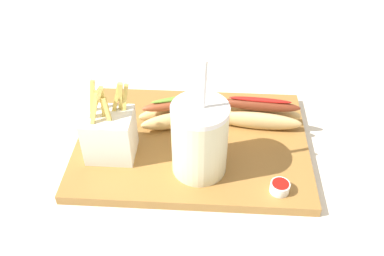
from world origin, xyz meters
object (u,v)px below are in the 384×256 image
at_px(soda_cup, 200,139).
at_px(hot_dog_1, 258,114).
at_px(ketchup_cup_1, 119,110).
at_px(ketchup_cup_2, 280,187).
at_px(hot_dog_2, 181,112).
at_px(fries_basket, 110,134).

xyz_separation_m(soda_cup, hot_dog_1, (0.12, 0.13, -0.05)).
height_order(ketchup_cup_1, ketchup_cup_2, same).
distance_m(hot_dog_1, hot_dog_2, 0.16).
xyz_separation_m(hot_dog_1, ketchup_cup_1, (-0.29, 0.02, -0.02)).
height_order(hot_dog_2, ketchup_cup_2, hot_dog_2).
distance_m(soda_cup, fries_basket, 0.17).
xyz_separation_m(hot_dog_1, hot_dog_2, (-0.16, -0.00, 0.00)).
distance_m(soda_cup, ketchup_cup_1, 0.24).
bearing_deg(ketchup_cup_2, hot_dog_2, 136.49).
relative_size(soda_cup, ketchup_cup_2, 6.74).
bearing_deg(soda_cup, hot_dog_2, 108.62).
bearing_deg(soda_cup, ketchup_cup_1, 140.16).
relative_size(ketchup_cup_1, ketchup_cup_2, 0.96).
distance_m(ketchup_cup_1, ketchup_cup_2, 0.38).
bearing_deg(ketchup_cup_2, hot_dog_1, 98.88).
bearing_deg(fries_basket, hot_dog_1, 19.99).
relative_size(soda_cup, fries_basket, 1.46).
bearing_deg(hot_dog_1, fries_basket, -160.01).
bearing_deg(ketchup_cup_1, hot_dog_2, -8.83).
relative_size(hot_dog_1, ketchup_cup_2, 5.25).
xyz_separation_m(soda_cup, ketchup_cup_2, (0.14, -0.05, -0.06)).
relative_size(hot_dog_1, hot_dog_2, 0.99).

